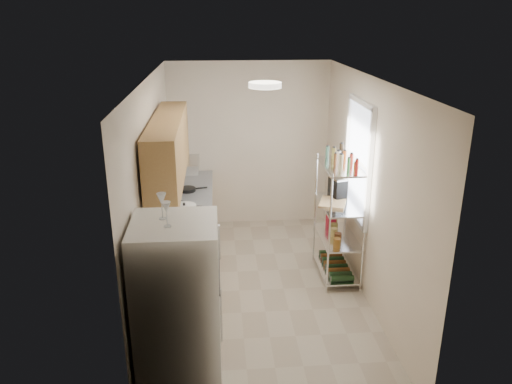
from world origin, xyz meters
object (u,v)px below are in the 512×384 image
Objects in this scene: cutting_board at (333,203)px; espresso_machine at (338,188)px; rice_cooker at (185,214)px; frying_pan_large at (178,206)px; refrigerator at (179,314)px.

cutting_board is 0.25m from espresso_machine.
rice_cooker reaches higher than cutting_board.
rice_cooker is 1.02× the size of espresso_machine.
frying_pan_large is 0.72× the size of cutting_board.
refrigerator is 5.91× the size of rice_cooker.
frying_pan_large is 1.02× the size of espresso_machine.
cutting_board is at bearing -133.67° from espresso_machine.
frying_pan_large is at bearing 102.46° from rice_cooker.
rice_cooker is 1.85m from cutting_board.
frying_pan_large is at bearing 93.77° from refrigerator.
espresso_machine is at bearing 5.28° from frying_pan_large.
refrigerator is at bearing -145.94° from espresso_machine.
espresso_machine is (1.89, 2.24, 0.31)m from refrigerator.
frying_pan_large is 2.06m from espresso_machine.
espresso_machine reaches higher than rice_cooker.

